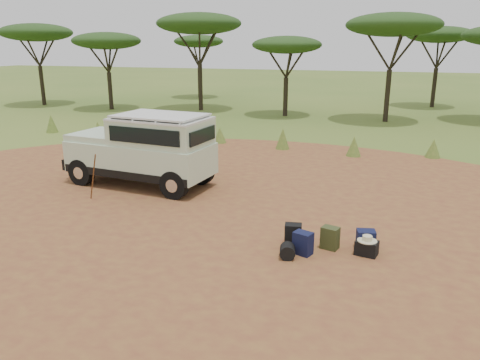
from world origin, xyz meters
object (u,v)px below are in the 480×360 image
(safari_vehicle, at_px, (144,151))
(backpack_olive, at_px, (330,238))
(walking_staff, at_px, (93,177))
(duffel_navy, at_px, (366,240))
(backpack_black, at_px, (293,235))
(backpack_navy, at_px, (303,243))
(hard_case, at_px, (367,248))

(safari_vehicle, relative_size, backpack_olive, 9.70)
(walking_staff, bearing_deg, safari_vehicle, 4.47)
(walking_staff, relative_size, backpack_olive, 2.90)
(duffel_navy, bearing_deg, backpack_olive, -175.84)
(safari_vehicle, distance_m, backpack_olive, 6.97)
(backpack_black, bearing_deg, safari_vehicle, 140.33)
(safari_vehicle, relative_size, duffel_navy, 11.13)
(duffel_navy, bearing_deg, walking_staff, 160.21)
(backpack_black, xyz_separation_m, backpack_navy, (0.29, -0.38, -0.00))
(backpack_navy, xyz_separation_m, duffel_navy, (1.26, 0.68, -0.03))
(safari_vehicle, xyz_separation_m, duffel_navy, (6.96, -2.83, -0.89))
(hard_case, bearing_deg, walking_staff, -177.89)
(safari_vehicle, bearing_deg, hard_case, -18.07)
(safari_vehicle, bearing_deg, duffel_navy, -16.11)
(safari_vehicle, bearing_deg, walking_staff, -103.85)
(walking_staff, height_order, duffel_navy, walking_staff)
(safari_vehicle, relative_size, backpack_black, 9.66)
(walking_staff, distance_m, backpack_navy, 6.59)
(backpack_black, relative_size, backpack_olive, 1.00)
(backpack_olive, distance_m, hard_case, 0.80)
(safari_vehicle, distance_m, backpack_black, 6.31)
(backpack_black, height_order, backpack_navy, backpack_black)
(walking_staff, relative_size, duffel_navy, 3.33)
(walking_staff, relative_size, hard_case, 3.22)
(walking_staff, height_order, backpack_navy, walking_staff)
(backpack_navy, bearing_deg, safari_vehicle, 168.51)
(backpack_navy, height_order, backpack_olive, backpack_olive)
(safari_vehicle, xyz_separation_m, hard_case, (7.00, -3.13, -0.95))
(walking_staff, xyz_separation_m, duffel_navy, (7.61, -1.03, -0.48))
(backpack_black, bearing_deg, backpack_navy, -62.00)
(hard_case, bearing_deg, duffel_navy, 109.51)
(walking_staff, xyz_separation_m, backpack_black, (6.06, -1.33, -0.45))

